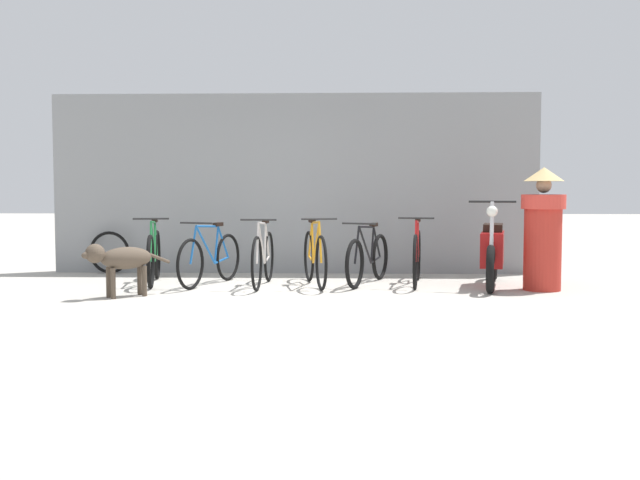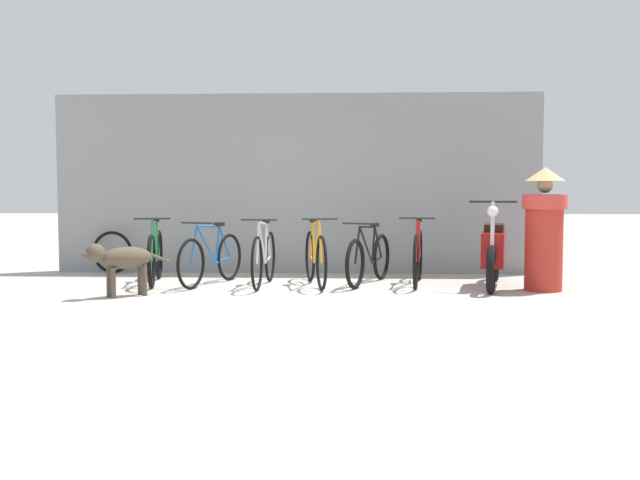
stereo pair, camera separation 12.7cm
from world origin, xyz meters
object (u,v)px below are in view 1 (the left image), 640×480
bicycle_0 (154,256)px  bicycle_2 (263,258)px  spare_tire_left (110,252)px  stray_dog (120,259)px  bicycle_3 (315,257)px  bicycle_4 (368,259)px  bicycle_5 (417,256)px  motorcycle (492,252)px  person_in_robes (543,227)px  bicycle_1 (210,259)px

bicycle_0 → bicycle_2: bearing=71.7°
spare_tire_left → stray_dog: bearing=-69.5°
bicycle_3 → bicycle_4: 0.73m
bicycle_5 → spare_tire_left: 4.64m
motorcycle → bicycle_5: bearing=-90.4°
bicycle_0 → person_in_robes: bearing=74.6°
bicycle_2 → person_in_robes: (3.56, -0.26, 0.42)m
bicycle_1 → bicycle_3: bearing=107.3°
bicycle_5 → spare_tire_left: size_ratio=2.70×
bicycle_2 → stray_dog: bearing=-52.5°
bicycle_4 → spare_tire_left: 4.01m
bicycle_3 → bicycle_5: bicycle_5 is taller
person_in_robes → spare_tire_left: person_in_robes is taller
bicycle_5 → stray_dog: 3.83m
bicycle_0 → motorcycle: (4.49, -0.19, 0.09)m
bicycle_2 → bicycle_4: 1.41m
bicycle_1 → bicycle_5: size_ratio=0.93×
stray_dog → person_in_robes: size_ratio=0.58×
stray_dog → motorcycle: bearing=155.6°
stray_dog → spare_tire_left: bearing=-107.6°
bicycle_4 → spare_tire_left: (-3.85, 1.10, -0.02)m
bicycle_1 → bicycle_4: bearing=113.1°
motorcycle → stray_dog: 4.68m
bicycle_2 → bicycle_5: bicycle_5 is taller
bicycle_2 → bicycle_0: bearing=-95.5°
motorcycle → person_in_robes: (0.57, -0.30, 0.34)m
bicycle_1 → spare_tire_left: bearing=-107.3°
bicycle_0 → bicycle_1: size_ratio=1.08×
bicycle_4 → motorcycle: motorcycle is taller
person_in_robes → spare_tire_left: (-6.03, 1.63, -0.47)m
bicycle_4 → person_in_robes: (2.18, -0.52, 0.45)m
stray_dog → bicycle_0: bearing=-130.7°
person_in_robes → bicycle_5: bearing=-42.1°
bicycle_2 → bicycle_5: size_ratio=0.97×
bicycle_0 → bicycle_2: size_ratio=1.03×
motorcycle → bicycle_0: bearing=-79.8°
bicycle_2 → stray_dog: bicycle_2 is taller
bicycle_2 → bicycle_3: 0.68m
motorcycle → spare_tire_left: bearing=-91.1°
bicycle_3 → person_in_robes: person_in_robes is taller
bicycle_2 → stray_dog: (-1.56, -1.08, 0.08)m
motorcycle → bicycle_1: bearing=-78.3°
bicycle_1 → bicycle_3: size_ratio=0.98×
bicycle_1 → bicycle_4: bicycle_1 is taller
bicycle_5 → spare_tire_left: bearing=-96.3°
bicycle_3 → spare_tire_left: size_ratio=2.54×
motorcycle → stray_dog: bearing=-63.6°
person_in_robes → bicycle_2: bearing=-27.5°
bicycle_4 → person_in_robes: 2.28m
bicycle_3 → person_in_robes: (2.88, -0.33, 0.42)m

